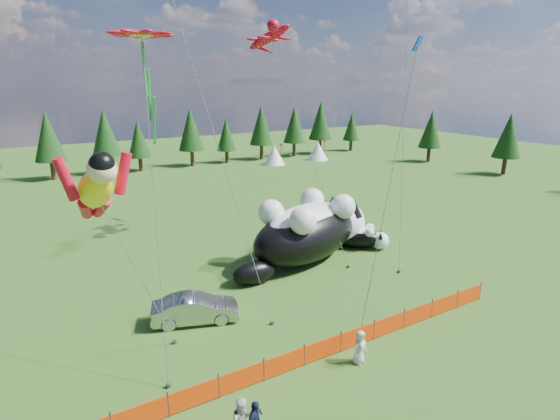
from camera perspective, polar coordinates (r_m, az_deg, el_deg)
name	(u,v)px	position (r m, az deg, el deg)	size (l,w,h in m)	color
ground	(288,328)	(22.90, 1.04, -15.11)	(160.00, 160.00, 0.00)	#0F390A
safety_fence	(323,349)	(20.54, 5.62, -17.62)	(22.06, 0.06, 1.10)	#262626
tree_line	(113,144)	(62.98, -21.02, 8.05)	(90.00, 4.00, 8.00)	black
festival_tents	(205,162)	(61.40, -9.76, 6.25)	(50.00, 3.20, 2.80)	white
cat_large	(311,229)	(30.43, 4.12, -2.46)	(12.26, 6.95, 4.53)	black
cat_small	(360,237)	(33.21, 10.40, -3.46)	(3.93, 3.81, 1.76)	black
car	(195,309)	(23.46, -10.99, -12.55)	(1.55, 4.43, 1.46)	#A5A5A9
spectator_e	(360,347)	(20.36, 10.37, -17.21)	(0.77, 0.50, 1.57)	beige
superhero_kite	(95,190)	(17.74, -22.99, 2.44)	(4.70, 4.06, 10.13)	yellow
gecko_kite	(269,37)	(34.08, -1.44, 21.61)	(4.61, 12.01, 17.34)	red
flower_kite	(142,39)	(18.61, -17.58, 20.54)	(2.94, 4.31, 13.90)	red
diamond_kite_a	(176,9)	(25.52, -13.47, 24.14)	(2.39, 7.67, 17.90)	#0C45BC
diamond_kite_c	(414,64)	(20.63, 17.07, 17.76)	(2.88, 0.51, 14.20)	#0C45BC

